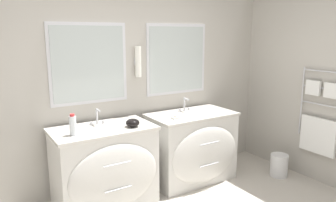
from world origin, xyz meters
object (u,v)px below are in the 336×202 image
vanity_right (193,147)px  waste_bin (279,165)px  amenity_bowl (133,123)px  vanity_left (106,167)px  toiletry_bottle (73,125)px

vanity_right → waste_bin: (1.04, -0.51, -0.29)m
amenity_bowl → waste_bin: size_ratio=0.50×
vanity_left → vanity_right: size_ratio=1.00×
vanity_left → toiletry_bottle: bearing=-169.8°
vanity_left → vanity_right: bearing=0.0°
vanity_left → amenity_bowl: bearing=-20.0°
toiletry_bottle → vanity_left: bearing=10.2°
vanity_right → toiletry_bottle: (-1.51, -0.06, 0.53)m
vanity_left → amenity_bowl: 0.56m
vanity_left → waste_bin: size_ratio=3.67×
vanity_right → amenity_bowl: bearing=-173.4°
vanity_left → toiletry_bottle: 0.63m
toiletry_bottle → amenity_bowl: size_ratio=1.46×
toiletry_bottle → waste_bin: 2.71m
vanity_right → amenity_bowl: (-0.88, -0.10, 0.47)m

